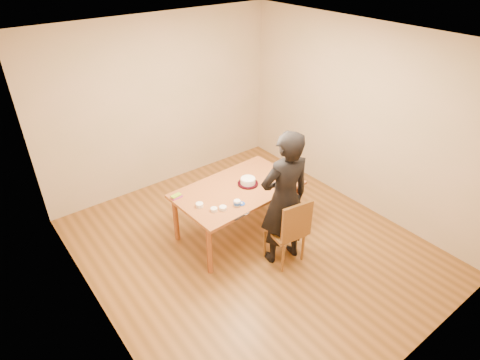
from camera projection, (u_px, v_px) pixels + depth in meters
room_shell at (235, 149)px, 4.97m from camera, size 4.00×4.50×2.70m
dining_table at (238, 189)px, 5.32m from camera, size 1.70×1.07×0.04m
dining_chair at (285, 231)px, 5.02m from camera, size 0.46×0.46×0.04m
cake_plate at (248, 184)px, 5.38m from camera, size 0.28×0.28×0.02m
cake at (248, 181)px, 5.36m from camera, size 0.20×0.20×0.06m
frosting_dome at (248, 178)px, 5.33m from camera, size 0.20×0.20×0.03m
frosting_tub at (237, 203)px, 4.95m from camera, size 0.08×0.08×0.07m
frosting_lid at (241, 204)px, 4.99m from camera, size 0.10×0.10×0.01m
frosting_dollop at (241, 203)px, 4.99m from camera, size 0.04×0.04×0.02m
ramekin_green at (223, 208)px, 4.88m from camera, size 0.09×0.09×0.04m
ramekin_yellow at (200, 205)px, 4.94m from camera, size 0.09×0.09×0.04m
ramekin_multi at (214, 209)px, 4.86m from camera, size 0.08×0.08×0.04m
candy_box_pink at (177, 197)px, 5.11m from camera, size 0.14×0.08×0.02m
candy_box_green at (176, 196)px, 5.10m from camera, size 0.14×0.08×0.02m
spatula at (240, 218)px, 4.75m from camera, size 0.16×0.03×0.01m
person at (284, 199)px, 4.81m from camera, size 0.73×0.55×1.80m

